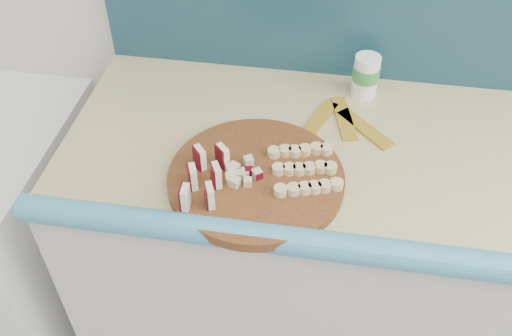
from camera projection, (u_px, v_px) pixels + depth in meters
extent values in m
cube|color=silver|center=(490.00, 288.00, 1.58)|extent=(2.20, 0.60, 0.88)
cylinder|color=#4A200F|center=(256.00, 179.00, 1.21)|extent=(0.46, 0.46, 0.02)
cube|color=beige|center=(186.00, 197.00, 1.12)|extent=(0.02, 0.03, 0.05)
cube|color=#480510|center=(181.00, 198.00, 1.12)|extent=(0.01, 0.03, 0.05)
cube|color=beige|center=(193.00, 177.00, 1.16)|extent=(0.02, 0.03, 0.05)
cube|color=#480510|center=(189.00, 177.00, 1.16)|extent=(0.01, 0.03, 0.05)
cube|color=beige|center=(200.00, 157.00, 1.20)|extent=(0.02, 0.03, 0.05)
cube|color=#480510|center=(196.00, 158.00, 1.20)|extent=(0.01, 0.03, 0.05)
cube|color=beige|center=(210.00, 196.00, 1.13)|extent=(0.02, 0.03, 0.05)
cube|color=#480510|center=(206.00, 196.00, 1.12)|extent=(0.01, 0.03, 0.05)
cube|color=beige|center=(217.00, 175.00, 1.17)|extent=(0.02, 0.03, 0.05)
cube|color=#480510|center=(213.00, 175.00, 1.17)|extent=(0.01, 0.03, 0.05)
cube|color=beige|center=(223.00, 156.00, 1.21)|extent=(0.02, 0.03, 0.05)
cube|color=#480510|center=(219.00, 156.00, 1.21)|extent=(0.01, 0.03, 0.05)
cube|color=beige|center=(249.00, 172.00, 1.20)|extent=(0.02, 0.02, 0.02)
cube|color=beige|center=(251.00, 170.00, 1.20)|extent=(0.02, 0.02, 0.02)
cube|color=#480510|center=(251.00, 166.00, 1.21)|extent=(0.02, 0.02, 0.02)
cube|color=beige|center=(245.00, 169.00, 1.20)|extent=(0.02, 0.02, 0.02)
cube|color=beige|center=(242.00, 167.00, 1.21)|extent=(0.02, 0.02, 0.02)
cube|color=beige|center=(236.00, 168.00, 1.21)|extent=(0.02, 0.02, 0.02)
cube|color=beige|center=(240.00, 172.00, 1.20)|extent=(0.02, 0.02, 0.02)
cube|color=beige|center=(237.00, 174.00, 1.19)|extent=(0.02, 0.02, 0.02)
cube|color=#480510|center=(237.00, 179.00, 1.18)|extent=(0.02, 0.02, 0.02)
cube|color=beige|center=(244.00, 177.00, 1.19)|extent=(0.02, 0.02, 0.02)
cube|color=beige|center=(247.00, 179.00, 1.18)|extent=(0.02, 0.02, 0.02)
cube|color=beige|center=(248.00, 174.00, 1.19)|extent=(0.02, 0.02, 0.02)
cube|color=beige|center=(252.00, 174.00, 1.19)|extent=(0.02, 0.02, 0.02)
cylinder|color=#DABF85|center=(282.00, 190.00, 1.16)|extent=(0.03, 0.03, 0.02)
cylinder|color=#DABF85|center=(293.00, 189.00, 1.16)|extent=(0.03, 0.03, 0.02)
cylinder|color=#DABF85|center=(304.00, 188.00, 1.16)|extent=(0.03, 0.03, 0.02)
cylinder|color=#DABF85|center=(314.00, 187.00, 1.17)|extent=(0.03, 0.03, 0.02)
cylinder|color=#DABF85|center=(325.00, 186.00, 1.17)|extent=(0.03, 0.03, 0.02)
cylinder|color=#DABF85|center=(336.00, 186.00, 1.17)|extent=(0.03, 0.03, 0.02)
cylinder|color=#DABF85|center=(278.00, 170.00, 1.20)|extent=(0.03, 0.03, 0.02)
cylinder|color=#DABF85|center=(289.00, 170.00, 1.20)|extent=(0.03, 0.03, 0.02)
cylinder|color=#DABF85|center=(299.00, 169.00, 1.21)|extent=(0.03, 0.03, 0.02)
cylinder|color=#DABF85|center=(310.00, 168.00, 1.21)|extent=(0.03, 0.03, 0.02)
cylinder|color=#DABF85|center=(320.00, 167.00, 1.21)|extent=(0.03, 0.03, 0.02)
cylinder|color=#DABF85|center=(331.00, 167.00, 1.21)|extent=(0.03, 0.03, 0.02)
cylinder|color=#DABF85|center=(275.00, 152.00, 1.24)|extent=(0.03, 0.03, 0.02)
cylinder|color=#DABF85|center=(285.00, 152.00, 1.24)|extent=(0.03, 0.03, 0.02)
cylinder|color=#DABF85|center=(295.00, 151.00, 1.25)|extent=(0.03, 0.03, 0.02)
cylinder|color=#DABF85|center=(306.00, 150.00, 1.25)|extent=(0.03, 0.03, 0.02)
cylinder|color=#DABF85|center=(316.00, 150.00, 1.25)|extent=(0.03, 0.03, 0.02)
cylinder|color=#DABF85|center=(326.00, 149.00, 1.25)|extent=(0.03, 0.03, 0.02)
cylinder|color=white|center=(366.00, 76.00, 1.41)|extent=(0.06, 0.06, 0.11)
cylinder|color=#338C3F|center=(366.00, 73.00, 1.40)|extent=(0.07, 0.07, 0.04)
cube|color=#B78B23|center=(318.00, 121.00, 1.37)|extent=(0.09, 0.17, 0.01)
cube|color=#B78B23|center=(344.00, 118.00, 1.37)|extent=(0.07, 0.17, 0.01)
cube|color=#B78B23|center=(365.00, 129.00, 1.35)|extent=(0.14, 0.14, 0.01)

